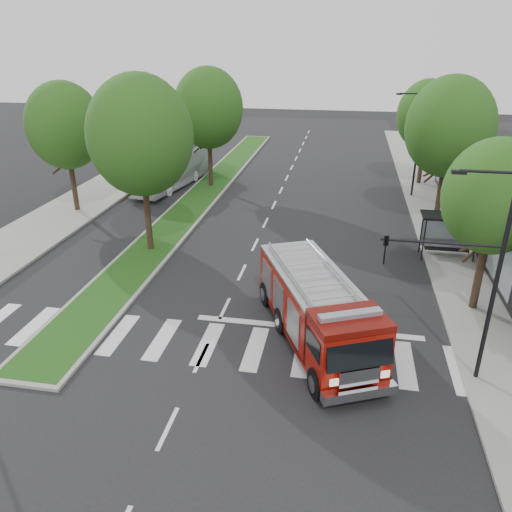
{
  "coord_description": "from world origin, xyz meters",
  "views": [
    {
      "loc": [
        5.11,
        -19.96,
        11.82
      ],
      "look_at": [
        1.09,
        2.31,
        1.8
      ],
      "focal_mm": 35.0,
      "sensor_mm": 36.0,
      "label": 1
    }
  ],
  "objects": [
    {
      "name": "tree_right_near",
      "position": [
        11.5,
        2.0,
        5.51
      ],
      "size": [
        4.4,
        4.4,
        8.05
      ],
      "color": "black",
      "rests_on": "ground"
    },
    {
      "name": "sidewalk_left",
      "position": [
        -14.5,
        10.0,
        0.07
      ],
      "size": [
        5.0,
        80.0,
        0.15
      ],
      "primitive_type": "cube",
      "color": "gray",
      "rests_on": "ground"
    },
    {
      "name": "ground",
      "position": [
        0.0,
        0.0,
        0.0
      ],
      "size": [
        140.0,
        140.0,
        0.0
      ],
      "primitive_type": "plane",
      "color": "black",
      "rests_on": "ground"
    },
    {
      "name": "median",
      "position": [
        -6.0,
        18.0,
        0.08
      ],
      "size": [
        3.0,
        50.0,
        0.15
      ],
      "color": "gray",
      "rests_on": "ground"
    },
    {
      "name": "streetlight_right_far",
      "position": [
        10.35,
        20.0,
        4.48
      ],
      "size": [
        2.11,
        0.2,
        8.0
      ],
      "color": "black",
      "rests_on": "ground"
    },
    {
      "name": "city_bus",
      "position": [
        -9.28,
        19.69,
        1.48
      ],
      "size": [
        4.14,
        10.89,
        2.96
      ],
      "primitive_type": "imported",
      "rotation": [
        0.0,
        0.0,
        -0.16
      ],
      "color": "silver",
      "rests_on": "ground"
    },
    {
      "name": "tree_median_far",
      "position": [
        -6.0,
        20.0,
        6.49
      ],
      "size": [
        5.6,
        5.6,
        9.72
      ],
      "color": "black",
      "rests_on": "ground"
    },
    {
      "name": "tree_median_near",
      "position": [
        -6.0,
        6.0,
        6.81
      ],
      "size": [
        5.8,
        5.8,
        10.16
      ],
      "color": "black",
      "rests_on": "ground"
    },
    {
      "name": "bus_shelter",
      "position": [
        11.2,
        8.15,
        2.04
      ],
      "size": [
        3.2,
        1.6,
        2.61
      ],
      "color": "black",
      "rests_on": "ground"
    },
    {
      "name": "tree_right_far",
      "position": [
        11.5,
        24.0,
        5.84
      ],
      "size": [
        5.0,
        5.0,
        8.73
      ],
      "color": "black",
      "rests_on": "ground"
    },
    {
      "name": "fire_engine",
      "position": [
        4.38,
        -1.87,
        1.49
      ],
      "size": [
        6.09,
        9.28,
        3.11
      ],
      "rotation": [
        0.0,
        0.0,
        0.42
      ],
      "color": "#5D0A05",
      "rests_on": "ground"
    },
    {
      "name": "tree_left_mid",
      "position": [
        -14.0,
        12.0,
        6.16
      ],
      "size": [
        5.2,
        5.2,
        9.16
      ],
      "color": "black",
      "rests_on": "ground"
    },
    {
      "name": "tree_right_mid",
      "position": [
        11.5,
        14.0,
        6.49
      ],
      "size": [
        5.6,
        5.6,
        9.72
      ],
      "color": "black",
      "rests_on": "ground"
    },
    {
      "name": "sidewalk_right",
      "position": [
        12.5,
        10.0,
        0.07
      ],
      "size": [
        5.0,
        80.0,
        0.15
      ],
      "primitive_type": "cube",
      "color": "gray",
      "rests_on": "ground"
    },
    {
      "name": "streetlight_right_near",
      "position": [
        9.61,
        -3.5,
        4.67
      ],
      "size": [
        4.08,
        0.22,
        8.0
      ],
      "color": "black",
      "rests_on": "ground"
    }
  ]
}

